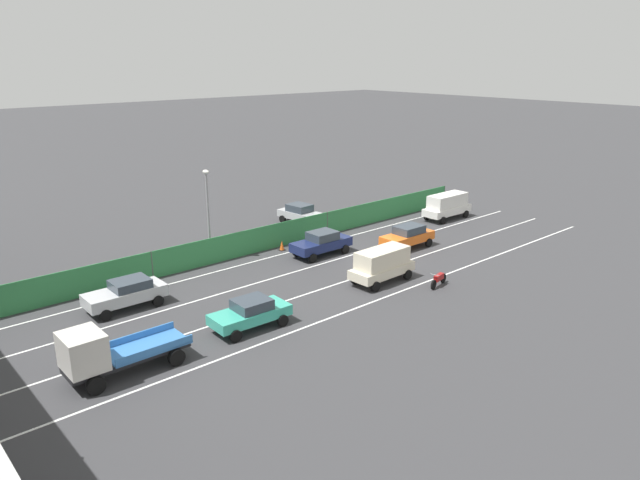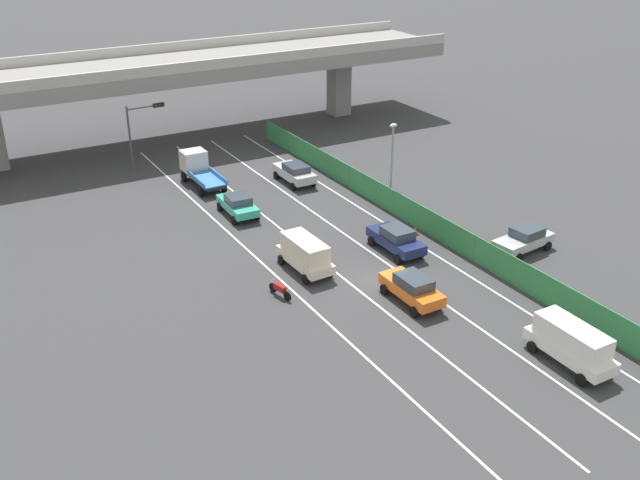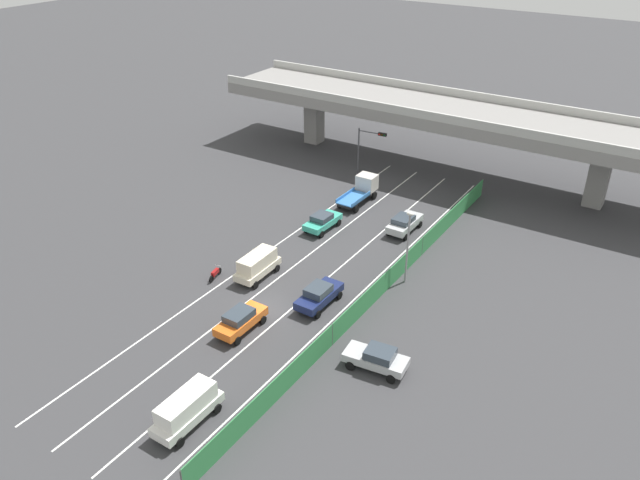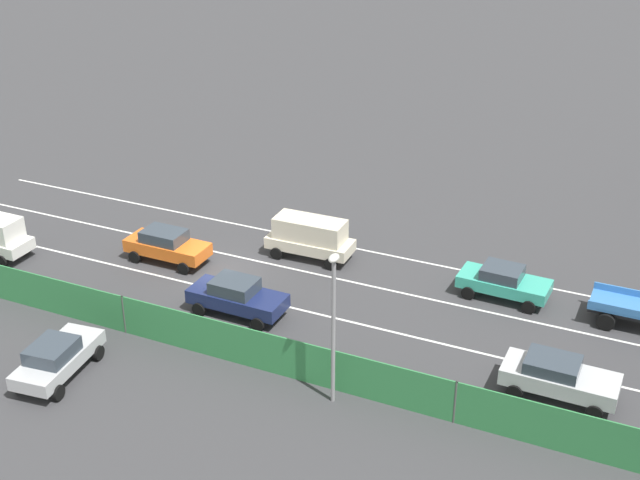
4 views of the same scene
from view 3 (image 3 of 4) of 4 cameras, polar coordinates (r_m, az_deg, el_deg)
ground_plane at (r=48.72m, az=-5.05°, el=-6.27°), size 300.00×300.00×0.00m
lane_line_left_edge at (r=55.75m, az=-5.21°, el=-1.30°), size 0.14×49.10×0.01m
lane_line_mid_left at (r=53.95m, az=-2.29°, el=-2.32°), size 0.14×49.10×0.01m
lane_line_mid_right at (r=52.32m, az=0.82°, el=-3.40°), size 0.14×49.10×0.01m
lane_line_right_edge at (r=50.87m, az=4.13°, el=-4.53°), size 0.14×49.10×0.01m
elevated_overpass at (r=72.01m, az=11.21°, el=11.20°), size 53.86×10.01×8.32m
green_fence at (r=49.78m, az=5.72°, el=-4.17°), size 0.10×45.20×1.85m
car_taxi_teal at (r=59.28m, az=0.22°, el=1.76°), size 2.13×4.32×1.59m
car_van_white at (r=39.34m, az=-12.09°, el=-14.81°), size 1.95×4.79×2.21m
car_taxi_orange at (r=46.14m, az=-7.30°, el=-7.26°), size 1.93×4.36×1.71m
car_van_cream at (r=51.95m, az=-5.75°, el=-2.23°), size 2.05×4.51×2.16m
car_sedan_navy at (r=48.44m, az=-0.10°, el=-5.04°), size 2.05×4.54×1.72m
car_sedan_silver at (r=59.38m, az=7.73°, el=1.57°), size 2.08×4.49×1.65m
flatbed_truck_blue at (r=65.16m, az=3.91°, el=4.71°), size 2.19×5.55×2.47m
motorcycle at (r=52.64m, az=-9.58°, el=-3.04°), size 0.66×1.93×0.93m
parked_wagon_silver at (r=42.64m, az=5.22°, el=-10.71°), size 4.48×2.40×1.66m
traffic_light at (r=69.94m, az=4.40°, el=8.80°), size 3.38×0.48×5.56m
street_lamp at (r=50.18m, az=8.08°, el=0.01°), size 0.60×0.36×6.43m
traffic_cone at (r=48.70m, az=3.57°, el=-5.75°), size 0.47×0.47×0.71m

